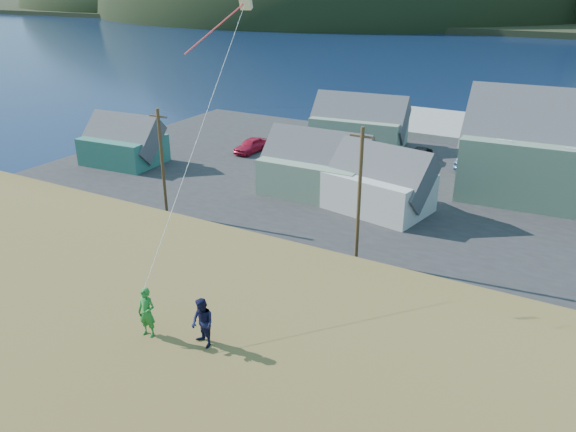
% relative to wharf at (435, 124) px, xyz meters
% --- Properties ---
extents(ground, '(900.00, 900.00, 0.00)m').
position_rel_wharf_xyz_m(ground, '(6.00, -40.00, -0.45)').
color(ground, '#0A1638').
rests_on(ground, ground).
extents(grass_strip, '(110.00, 8.00, 0.10)m').
position_rel_wharf_xyz_m(grass_strip, '(6.00, -42.00, -0.40)').
color(grass_strip, '#4C3D19').
rests_on(grass_strip, ground).
extents(waterfront_lot, '(72.00, 36.00, 0.12)m').
position_rel_wharf_xyz_m(waterfront_lot, '(6.00, -23.00, -0.39)').
color(waterfront_lot, '#28282B').
rests_on(waterfront_lot, ground).
extents(wharf, '(26.00, 14.00, 0.90)m').
position_rel_wharf_xyz_m(wharf, '(0.00, 0.00, 0.00)').
color(wharf, gray).
rests_on(wharf, ground).
extents(shed_teal, '(8.16, 6.00, 6.12)m').
position_rel_wharf_xyz_m(shed_teal, '(-23.08, -30.20, 1.85)').
color(shed_teal, '#2E6C62').
rests_on(shed_teal, waterfront_lot).
extents(shed_palegreen_near, '(9.42, 6.07, 6.74)m').
position_rel_wharf_xyz_m(shed_palegreen_near, '(-2.38, -28.39, 2.09)').
color(shed_palegreen_near, gray).
rests_on(shed_palegreen_near, waterfront_lot).
extents(shed_white, '(8.96, 6.76, 6.47)m').
position_rel_wharf_xyz_m(shed_white, '(3.68, -29.36, 2.04)').
color(shed_white, silver).
rests_on(shed_white, waterfront_lot).
extents(shed_palegreen_far, '(10.94, 6.98, 6.97)m').
position_rel_wharf_xyz_m(shed_palegreen_far, '(-5.17, -12.31, 2.22)').
color(shed_palegreen_far, gray).
rests_on(shed_palegreen_far, waterfront_lot).
extents(utility_poles, '(30.07, 0.24, 9.83)m').
position_rel_wharf_xyz_m(utility_poles, '(5.58, -38.50, 4.23)').
color(utility_poles, '#47331E').
rests_on(utility_poles, waterfront_lot).
extents(parked_cars, '(23.79, 12.42, 1.57)m').
position_rel_wharf_xyz_m(parked_cars, '(-2.00, -19.89, 0.42)').
color(parked_cars, silver).
rests_on(parked_cars, waterfront_lot).
extents(kite_flyer_green, '(0.63, 0.45, 1.61)m').
position_rel_wharf_xyz_m(kite_flyer_green, '(7.09, -58.98, 7.56)').
color(kite_flyer_green, '#21792A').
rests_on(kite_flyer_green, hillside).
extents(kite_flyer_navy, '(0.93, 0.83, 1.57)m').
position_rel_wharf_xyz_m(kite_flyer_navy, '(8.89, -58.58, 7.53)').
color(kite_flyer_navy, '#131434').
rests_on(kite_flyer_navy, hillside).
extents(kite_rig, '(1.74, 4.89, 12.22)m').
position_rel_wharf_xyz_m(kite_rig, '(4.83, -50.09, 15.72)').
color(kite_rig, beige).
rests_on(kite_rig, ground).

